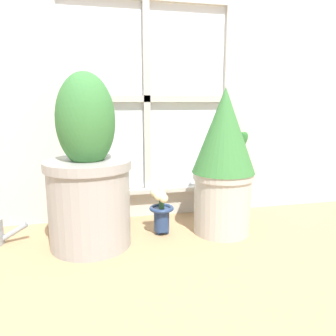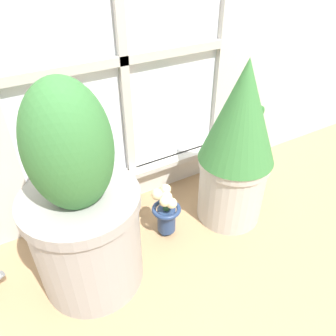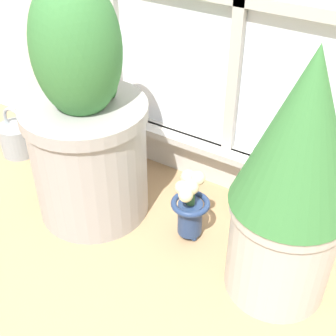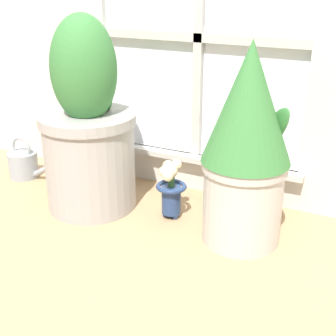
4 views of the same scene
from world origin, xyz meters
name	(u,v)px [view 3 (image 3 of 4)]	position (x,y,z in m)	size (l,w,h in m)	color
ground_plane	(148,275)	(0.00, 0.00, 0.00)	(10.00, 10.00, 0.00)	tan
potted_plant_left	(86,125)	(-0.32, 0.15, 0.33)	(0.39, 0.39, 0.78)	#9E9993
potted_plant_right	(294,181)	(0.32, 0.17, 0.37)	(0.31, 0.31, 0.72)	#B7B2A8
flower_vase	(190,205)	(0.02, 0.21, 0.13)	(0.12, 0.12, 0.24)	navy
watering_can	(18,138)	(-0.78, 0.25, 0.07)	(0.25, 0.14, 0.20)	gray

